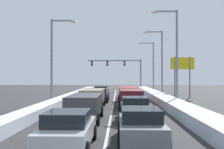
% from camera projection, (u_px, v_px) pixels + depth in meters
% --- Properties ---
extents(ground_plane, '(126.57, 126.57, 0.00)m').
position_uv_depth(ground_plane, '(112.00, 108.00, 24.45)').
color(ground_plane, '#333335').
extents(lane_stripe_between_right_lane_and_center_lane, '(0.14, 53.55, 0.01)m').
position_uv_depth(lane_stripe_between_right_lane_and_center_lane, '(114.00, 103.00, 29.32)').
color(lane_stripe_between_right_lane_and_center_lane, silver).
rests_on(lane_stripe_between_right_lane_and_center_lane, ground).
extents(snow_bank_right_shoulder, '(1.80, 53.55, 0.78)m').
position_uv_depth(snow_bank_right_shoulder, '(163.00, 99.00, 29.19)').
color(snow_bank_right_shoulder, silver).
rests_on(snow_bank_right_shoulder, ground).
extents(snow_bank_left_shoulder, '(1.33, 53.55, 0.70)m').
position_uv_depth(snow_bank_left_shoulder, '(65.00, 99.00, 29.45)').
color(snow_bank_left_shoulder, silver).
rests_on(snow_bank_left_shoulder, ground).
extents(sedan_gray_right_lane_nearest, '(2.00, 4.50, 1.51)m').
position_uv_depth(sedan_gray_right_lane_nearest, '(141.00, 125.00, 11.81)').
color(sedan_gray_right_lane_nearest, slate).
rests_on(sedan_gray_right_lane_nearest, ground).
extents(sedan_green_right_lane_second, '(2.00, 4.50, 1.51)m').
position_uv_depth(sedan_green_right_lane_second, '(135.00, 108.00, 18.07)').
color(sedan_green_right_lane_second, '#1E5633').
rests_on(sedan_green_right_lane_second, ground).
extents(suv_maroon_right_lane_third, '(2.16, 4.90, 1.67)m').
position_uv_depth(suv_maroon_right_lane_third, '(131.00, 97.00, 24.53)').
color(suv_maroon_right_lane_third, maroon).
rests_on(suv_maroon_right_lane_third, ground).
extents(suv_red_right_lane_fourth, '(2.16, 4.90, 1.67)m').
position_uv_depth(suv_red_right_lane_fourth, '(128.00, 93.00, 30.46)').
color(suv_red_right_lane_fourth, maroon).
rests_on(suv_red_right_lane_fourth, ground).
extents(sedan_white_right_lane_fifth, '(2.00, 4.50, 1.51)m').
position_uv_depth(sedan_white_right_lane_fifth, '(127.00, 92.00, 36.43)').
color(sedan_white_right_lane_fifth, silver).
rests_on(sedan_white_right_lane_fifth, ground).
extents(sedan_silver_center_lane_nearest, '(2.00, 4.50, 1.51)m').
position_uv_depth(sedan_silver_center_lane_nearest, '(68.00, 130.00, 10.82)').
color(sedan_silver_center_lane_nearest, '#B7BABF').
rests_on(sedan_silver_center_lane_nearest, ground).
extents(suv_charcoal_center_lane_second, '(2.16, 4.90, 1.67)m').
position_uv_depth(suv_charcoal_center_lane_second, '(85.00, 105.00, 17.68)').
color(suv_charcoal_center_lane_second, '#38383D').
rests_on(suv_charcoal_center_lane_second, ground).
extents(suv_tan_center_lane_third, '(2.16, 4.90, 1.67)m').
position_uv_depth(suv_tan_center_lane_third, '(93.00, 96.00, 24.93)').
color(suv_tan_center_lane_third, '#937F60').
rests_on(suv_tan_center_lane_third, ground).
extents(sedan_navy_center_lane_fourth, '(2.00, 4.50, 1.51)m').
position_uv_depth(sedan_navy_center_lane_fourth, '(100.00, 95.00, 30.71)').
color(sedan_navy_center_lane_fourth, navy).
rests_on(sedan_navy_center_lane_fourth, ground).
extents(sedan_black_center_lane_fifth, '(2.00, 4.50, 1.51)m').
position_uv_depth(sedan_black_center_lane_fifth, '(102.00, 91.00, 37.54)').
color(sedan_black_center_lane_fifth, black).
rests_on(sedan_black_center_lane_fifth, ground).
extents(traffic_light_gantry, '(10.60, 0.47, 6.20)m').
position_uv_depth(traffic_light_gantry, '(122.00, 67.00, 53.63)').
color(traffic_light_gantry, slate).
rests_on(traffic_light_gantry, ground).
extents(street_lamp_right_near, '(2.66, 0.36, 9.42)m').
position_uv_depth(street_lamp_right_near, '(174.00, 49.00, 26.77)').
color(street_lamp_right_near, gray).
rests_on(street_lamp_right_near, ground).
extents(street_lamp_right_mid, '(2.66, 0.36, 8.99)m').
position_uv_depth(street_lamp_right_mid, '(159.00, 58.00, 36.50)').
color(street_lamp_right_mid, gray).
rests_on(street_lamp_right_mid, ground).
extents(street_lamp_right_far, '(2.66, 0.36, 8.65)m').
position_uv_depth(street_lamp_right_far, '(151.00, 63.00, 46.23)').
color(street_lamp_right_far, gray).
rests_on(street_lamp_right_far, ground).
extents(street_lamp_left_mid, '(2.66, 0.36, 8.59)m').
position_uv_depth(street_lamp_left_mid, '(55.00, 54.00, 27.21)').
color(street_lamp_left_mid, gray).
rests_on(street_lamp_left_mid, ground).
extents(roadside_sign_right, '(3.20, 0.16, 5.50)m').
position_uv_depth(roadside_sign_right, '(182.00, 68.00, 36.52)').
color(roadside_sign_right, '#59595B').
rests_on(roadside_sign_right, ground).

